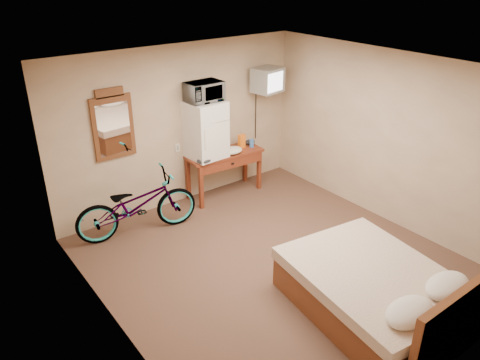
{
  "coord_description": "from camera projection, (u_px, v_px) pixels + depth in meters",
  "views": [
    {
      "loc": [
        -3.41,
        -3.73,
        3.59
      ],
      "look_at": [
        -0.2,
        0.51,
        1.07
      ],
      "focal_mm": 35.0,
      "sensor_mm": 36.0,
      "label": 1
    }
  ],
  "objects": [
    {
      "name": "room",
      "position": [
        279.0,
        176.0,
        5.55
      ],
      "size": [
        4.6,
        4.64,
        2.5
      ],
      "color": "#4C3326",
      "rests_on": "ground"
    },
    {
      "name": "desk",
      "position": [
        225.0,
        160.0,
        7.61
      ],
      "size": [
        1.3,
        0.58,
        0.75
      ],
      "color": "maroon",
      "rests_on": "floor"
    },
    {
      "name": "mini_fridge",
      "position": [
        205.0,
        130.0,
        7.23
      ],
      "size": [
        0.58,
        0.56,
        0.9
      ],
      "color": "white",
      "rests_on": "desk"
    },
    {
      "name": "microwave",
      "position": [
        204.0,
        92.0,
        6.98
      ],
      "size": [
        0.54,
        0.37,
        0.3
      ],
      "primitive_type": "imported",
      "rotation": [
        0.0,
        0.0,
        0.02
      ],
      "color": "white",
      "rests_on": "mini_fridge"
    },
    {
      "name": "snack_bag",
      "position": [
        242.0,
        141.0,
        7.71
      ],
      "size": [
        0.12,
        0.08,
        0.23
      ],
      "primitive_type": "cube",
      "rotation": [
        0.0,
        0.0,
        0.11
      ],
      "color": "orange",
      "rests_on": "desk"
    },
    {
      "name": "blue_cup",
      "position": [
        252.0,
        143.0,
        7.76
      ],
      "size": [
        0.08,
        0.08,
        0.14
      ],
      "primitive_type": "cylinder",
      "color": "#386DC0",
      "rests_on": "desk"
    },
    {
      "name": "cloth_cream",
      "position": [
        232.0,
        150.0,
        7.51
      ],
      "size": [
        0.34,
        0.26,
        0.11
      ],
      "primitive_type": "ellipsoid",
      "color": "white",
      "rests_on": "desk"
    },
    {
      "name": "cloth_dark_a",
      "position": [
        204.0,
        160.0,
        7.17
      ],
      "size": [
        0.24,
        0.18,
        0.09
      ],
      "primitive_type": "ellipsoid",
      "color": "black",
      "rests_on": "desk"
    },
    {
      "name": "cloth_dark_b",
      "position": [
        250.0,
        142.0,
        7.89
      ],
      "size": [
        0.18,
        0.15,
        0.08
      ],
      "primitive_type": "ellipsoid",
      "color": "black",
      "rests_on": "desk"
    },
    {
      "name": "crt_television",
      "position": [
        267.0,
        80.0,
        7.59
      ],
      "size": [
        0.51,
        0.6,
        0.4
      ],
      "color": "black",
      "rests_on": "room"
    },
    {
      "name": "wall_mirror",
      "position": [
        113.0,
        125.0,
        6.49
      ],
      "size": [
        0.6,
        0.04,
        1.01
      ],
      "color": "brown",
      "rests_on": "room"
    },
    {
      "name": "bicycle",
      "position": [
        137.0,
        205.0,
        6.58
      ],
      "size": [
        1.81,
        0.91,
        0.91
      ],
      "primitive_type": "imported",
      "rotation": [
        0.0,
        0.0,
        1.39
      ],
      "color": "black",
      "rests_on": "floor"
    },
    {
      "name": "bed",
      "position": [
        378.0,
        292.0,
        5.11
      ],
      "size": [
        1.66,
        2.06,
        0.9
      ],
      "color": "brown",
      "rests_on": "floor"
    }
  ]
}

